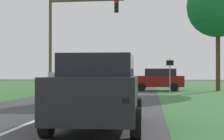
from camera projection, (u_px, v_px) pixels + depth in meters
ground_plane at (79, 103)px, 16.74m from camera, size 120.00×120.00×0.00m
red_suv_near at (99, 90)px, 9.00m from camera, size 2.37×4.56×1.96m
pickup_truck_lead at (82, 83)px, 16.51m from camera, size 2.31×4.86×1.98m
traffic_light at (68, 28)px, 26.51m from camera, size 6.00×0.40×7.80m
keep_moving_sign at (170, 71)px, 25.07m from camera, size 0.60×0.09×2.59m
oak_tree_right at (218, 6)px, 27.97m from camera, size 5.15×5.15×9.63m
crossing_suv_far at (158, 79)px, 28.16m from camera, size 4.25×2.09×1.85m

